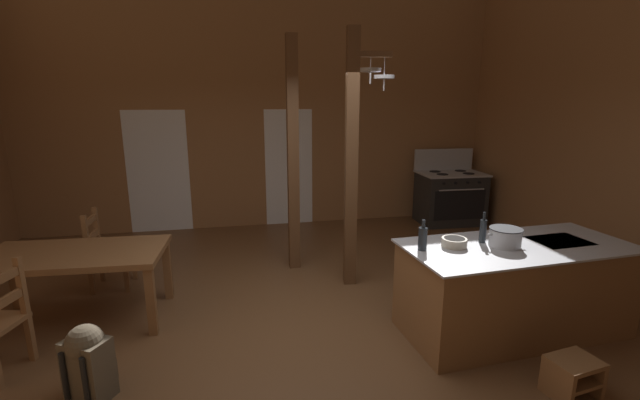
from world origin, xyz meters
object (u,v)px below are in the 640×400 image
at_px(bottle_short_on_counter, 423,238).
at_px(dining_table, 75,260).
at_px(stove_range, 450,197).
at_px(backpack, 88,360).
at_px(kitchen_island, 514,288).
at_px(ladderback_chair_near_window, 106,251).
at_px(step_stool, 573,374).
at_px(mixing_bowl_on_counter, 454,242).
at_px(bottle_tall_on_counter, 483,230).
at_px(stockpot_on_counter, 505,237).

bearing_deg(bottle_short_on_counter, dining_table, 162.59).
distance_m(stove_range, dining_table, 6.00).
bearing_deg(stove_range, backpack, -142.73).
bearing_deg(kitchen_island, dining_table, 165.67).
bearing_deg(ladderback_chair_near_window, backpack, -79.44).
bearing_deg(dining_table, stove_range, 24.81).
bearing_deg(step_stool, ladderback_chair_near_window, 144.73).
height_order(mixing_bowl_on_counter, bottle_short_on_counter, bottle_short_on_counter).
bearing_deg(kitchen_island, mixing_bowl_on_counter, 172.82).
bearing_deg(backpack, kitchen_island, 3.27).
relative_size(ladderback_chair_near_window, bottle_tall_on_counter, 3.19).
xyz_separation_m(stockpot_on_counter, mixing_bowl_on_counter, (-0.46, 0.09, -0.05)).
height_order(stockpot_on_counter, bottle_tall_on_counter, bottle_tall_on_counter).
distance_m(ladderback_chair_near_window, backpack, 2.12).
height_order(dining_table, ladderback_chair_near_window, ladderback_chair_near_window).
xyz_separation_m(dining_table, ladderback_chair_near_window, (0.07, 0.80, -0.20)).
xyz_separation_m(mixing_bowl_on_counter, bottle_tall_on_counter, (0.32, 0.06, 0.08)).
xyz_separation_m(ladderback_chair_near_window, mixing_bowl_on_counter, (3.49, -1.79, 0.47)).
distance_m(step_stool, stockpot_on_counter, 1.22).
relative_size(dining_table, bottle_tall_on_counter, 5.87).
height_order(ladderback_chair_near_window, backpack, ladderback_chair_near_window).
bearing_deg(bottle_short_on_counter, ladderback_chair_near_window, 150.11).
bearing_deg(stove_range, dining_table, -155.19).
distance_m(ladderback_chair_near_window, stockpot_on_counter, 4.41).
xyz_separation_m(dining_table, backpack, (0.46, -1.28, -0.34)).
relative_size(stove_range, ladderback_chair_near_window, 1.39).
bearing_deg(ladderback_chair_near_window, kitchen_island, -24.48).
distance_m(dining_table, bottle_short_on_counter, 3.40).
distance_m(bottle_tall_on_counter, bottle_short_on_counter, 0.66).
distance_m(kitchen_island, dining_table, 4.32).
relative_size(mixing_bowl_on_counter, bottle_tall_on_counter, 0.77).
relative_size(dining_table, bottle_short_on_counter, 6.19).
relative_size(step_stool, bottle_tall_on_counter, 1.34).
height_order(ladderback_chair_near_window, bottle_tall_on_counter, bottle_tall_on_counter).
bearing_deg(stockpot_on_counter, bottle_short_on_counter, 175.29).
distance_m(kitchen_island, mixing_bowl_on_counter, 0.79).
height_order(kitchen_island, stove_range, stove_range).
xyz_separation_m(kitchen_island, mixing_bowl_on_counter, (-0.62, 0.08, 0.48)).
relative_size(step_stool, backpack, 0.67).
bearing_deg(stockpot_on_counter, ladderback_chair_near_window, 154.54).
distance_m(stove_range, backpack, 6.27).
distance_m(dining_table, mixing_bowl_on_counter, 3.70).
distance_m(step_stool, mixing_bowl_on_counter, 1.35).
xyz_separation_m(backpack, mixing_bowl_on_counter, (3.10, 0.29, 0.61)).
distance_m(stockpot_on_counter, bottle_tall_on_counter, 0.20).
relative_size(stockpot_on_counter, mixing_bowl_on_counter, 1.58).
bearing_deg(stockpot_on_counter, dining_table, 164.99).
bearing_deg(bottle_tall_on_counter, kitchen_island, -24.20).
distance_m(stove_range, bottle_short_on_counter, 4.20).
bearing_deg(mixing_bowl_on_counter, stove_range, 61.70).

